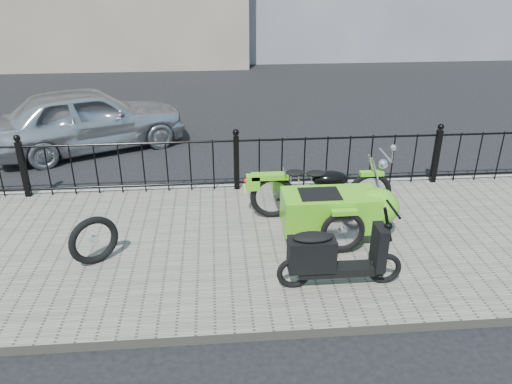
{
  "coord_description": "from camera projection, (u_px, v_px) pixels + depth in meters",
  "views": [
    {
      "loc": [
        -0.34,
        -6.56,
        3.74
      ],
      "look_at": [
        0.21,
        -0.1,
        0.7
      ],
      "focal_mm": 35.0,
      "sensor_mm": 36.0,
      "label": 1
    }
  ],
  "objects": [
    {
      "name": "ground",
      "position": [
        241.0,
        231.0,
        7.53
      ],
      "size": [
        120.0,
        120.0,
        0.0
      ],
      "primitive_type": "plane",
      "color": "black",
      "rests_on": "ground"
    },
    {
      "name": "sidewalk",
      "position": [
        243.0,
        245.0,
        7.05
      ],
      "size": [
        30.0,
        3.8,
        0.12
      ],
      "primitive_type": "cube",
      "color": "#656055",
      "rests_on": "ground"
    },
    {
      "name": "curb",
      "position": [
        237.0,
        188.0,
        8.8
      ],
      "size": [
        30.0,
        0.1,
        0.12
      ],
      "primitive_type": "cube",
      "color": "gray",
      "rests_on": "ground"
    },
    {
      "name": "iron_fence",
      "position": [
        236.0,
        163.0,
        8.45
      ],
      "size": [
        14.11,
        0.11,
        1.08
      ],
      "color": "black",
      "rests_on": "sidewalk"
    },
    {
      "name": "motorcycle_sidecar",
      "position": [
        340.0,
        205.0,
        7.02
      ],
      "size": [
        2.28,
        1.48,
        0.98
      ],
      "color": "black",
      "rests_on": "sidewalk"
    },
    {
      "name": "scooter",
      "position": [
        332.0,
        257.0,
        5.92
      ],
      "size": [
        1.53,
        0.45,
        1.04
      ],
      "color": "black",
      "rests_on": "sidewalk"
    },
    {
      "name": "spare_tire",
      "position": [
        94.0,
        240.0,
        6.41
      ],
      "size": [
        0.6,
        0.45,
        0.66
      ],
      "primitive_type": "torus",
      "rotation": [
        1.57,
        0.0,
        0.6
      ],
      "color": "black",
      "rests_on": "sidewalk"
    },
    {
      "name": "sedan_car",
      "position": [
        89.0,
        119.0,
        10.51
      ],
      "size": [
        4.27,
        3.09,
        1.35
      ],
      "primitive_type": "imported",
      "rotation": [
        0.0,
        0.0,
        2.0
      ],
      "color": "#B5B7BD",
      "rests_on": "ground"
    }
  ]
}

